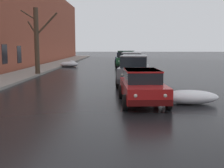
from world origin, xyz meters
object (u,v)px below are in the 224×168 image
(bare_tree_mid_block, at_px, (37,40))
(sedan_white_at_far_intersection, at_px, (124,56))
(suv_grey_parked_kerbside_close, at_px, (134,69))
(suv_silver_parked_kerbside_mid, at_px, (132,62))
(suv_green_parked_far_down_block, at_px, (126,58))
(sedan_darkblue_queued_behind_truck, at_px, (123,58))
(sedan_red_approaching_near_lane, at_px, (142,86))

(bare_tree_mid_block, relative_size, sedan_white_at_far_intersection, 1.36)
(suv_grey_parked_kerbside_close, relative_size, suv_silver_parked_kerbside_mid, 0.95)
(suv_green_parked_far_down_block, bearing_deg, sedan_darkblue_queued_behind_truck, 92.47)
(sedan_darkblue_queued_behind_truck, distance_m, sedan_white_at_far_intersection, 7.03)
(suv_grey_parked_kerbside_close, relative_size, suv_green_parked_far_down_block, 1.00)
(sedan_white_at_far_intersection, bearing_deg, sedan_red_approaching_near_lane, -89.31)
(sedan_darkblue_queued_behind_truck, xyz_separation_m, sedan_white_at_far_intersection, (0.19, 7.03, -0.00))
(bare_tree_mid_block, height_order, suv_grey_parked_kerbside_close, bare_tree_mid_block)
(sedan_darkblue_queued_behind_truck, bearing_deg, suv_silver_parked_kerbside_mid, -87.41)
(suv_silver_parked_kerbside_mid, xyz_separation_m, suv_green_parked_far_down_block, (-0.33, 6.91, -0.00))
(sedan_white_at_far_intersection, bearing_deg, suv_silver_parked_kerbside_mid, -88.78)
(sedan_red_approaching_near_lane, relative_size, suv_green_parked_far_down_block, 0.90)
(suv_grey_parked_kerbside_close, bearing_deg, bare_tree_mid_block, 145.89)
(bare_tree_mid_block, bearing_deg, suv_silver_parked_kerbside_mid, 13.53)
(suv_silver_parked_kerbside_mid, height_order, sedan_white_at_far_intersection, suv_silver_parked_kerbside_mid)
(sedan_red_approaching_near_lane, bearing_deg, bare_tree_mid_block, 124.65)
(bare_tree_mid_block, relative_size, sedan_red_approaching_near_lane, 1.27)
(bare_tree_mid_block, height_order, suv_green_parked_far_down_block, bare_tree_mid_block)
(suv_green_parked_far_down_block, bearing_deg, bare_tree_mid_block, -129.72)
(sedan_red_approaching_near_lane, relative_size, suv_silver_parked_kerbside_mid, 0.86)
(suv_green_parked_far_down_block, xyz_separation_m, sedan_white_at_far_intersection, (-0.13, 14.36, -0.24))
(bare_tree_mid_block, distance_m, suv_green_parked_far_down_block, 11.50)
(suv_silver_parked_kerbside_mid, bearing_deg, sedan_red_approaching_near_lane, -90.20)
(suv_green_parked_far_down_block, relative_size, sedan_white_at_far_intersection, 1.19)
(suv_green_parked_far_down_block, xyz_separation_m, sedan_darkblue_queued_behind_truck, (-0.32, 7.33, -0.24))
(suv_grey_parked_kerbside_close, xyz_separation_m, sedan_darkblue_queued_behind_truck, (-0.54, 21.13, -0.24))
(suv_silver_parked_kerbside_mid, bearing_deg, bare_tree_mid_block, -166.47)
(sedan_red_approaching_near_lane, xyz_separation_m, sedan_white_at_far_intersection, (-0.41, 33.99, -0.00))
(sedan_red_approaching_near_lane, height_order, suv_green_parked_far_down_block, suv_green_parked_far_down_block)
(suv_grey_parked_kerbside_close, distance_m, suv_silver_parked_kerbside_mid, 6.89)
(bare_tree_mid_block, distance_m, sedan_white_at_far_intersection, 24.25)
(suv_silver_parked_kerbside_mid, distance_m, sedan_white_at_far_intersection, 21.27)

